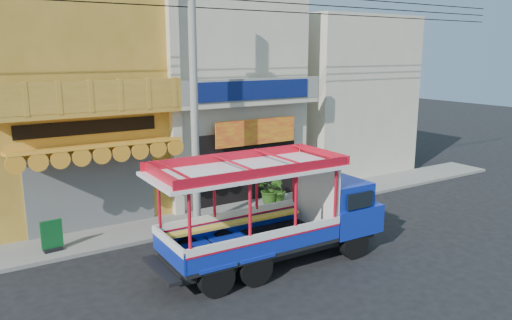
{
  "coord_description": "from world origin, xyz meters",
  "views": [
    {
      "loc": [
        -8.02,
        -11.42,
        5.95
      ],
      "look_at": [
        0.87,
        2.5,
        2.35
      ],
      "focal_mm": 35.0,
      "sensor_mm": 36.0,
      "label": 1
    }
  ],
  "objects_px": {
    "utility_pole": "(198,81)",
    "potted_plant_a": "(269,189)",
    "green_sign": "(52,238)",
    "songthaew_truck": "(287,210)",
    "potted_plant_b": "(278,190)",
    "potted_plant_c": "(328,180)"
  },
  "relations": [
    {
      "from": "songthaew_truck",
      "to": "green_sign",
      "type": "distance_m",
      "value": 7.03
    },
    {
      "from": "green_sign",
      "to": "potted_plant_a",
      "type": "height_order",
      "value": "potted_plant_a"
    },
    {
      "from": "potted_plant_b",
      "to": "potted_plant_c",
      "type": "distance_m",
      "value": 2.54
    },
    {
      "from": "songthaew_truck",
      "to": "potted_plant_a",
      "type": "height_order",
      "value": "songthaew_truck"
    },
    {
      "from": "songthaew_truck",
      "to": "potted_plant_a",
      "type": "xyz_separation_m",
      "value": [
        2.53,
        4.64,
        -0.84
      ]
    },
    {
      "from": "green_sign",
      "to": "potted_plant_c",
      "type": "height_order",
      "value": "potted_plant_c"
    },
    {
      "from": "songthaew_truck",
      "to": "green_sign",
      "type": "relative_size",
      "value": 7.14
    },
    {
      "from": "utility_pole",
      "to": "green_sign",
      "type": "height_order",
      "value": "utility_pole"
    },
    {
      "from": "songthaew_truck",
      "to": "potted_plant_b",
      "type": "distance_m",
      "value": 5.34
    },
    {
      "from": "songthaew_truck",
      "to": "potted_plant_c",
      "type": "relative_size",
      "value": 6.04
    },
    {
      "from": "potted_plant_a",
      "to": "utility_pole",
      "type": "bearing_deg",
      "value": 142.97
    },
    {
      "from": "utility_pole",
      "to": "green_sign",
      "type": "xyz_separation_m",
      "value": [
        -4.76,
        0.34,
        -4.51
      ]
    },
    {
      "from": "potted_plant_a",
      "to": "potted_plant_c",
      "type": "height_order",
      "value": "potted_plant_a"
    },
    {
      "from": "utility_pole",
      "to": "potted_plant_a",
      "type": "distance_m",
      "value": 5.58
    },
    {
      "from": "songthaew_truck",
      "to": "green_sign",
      "type": "height_order",
      "value": "songthaew_truck"
    },
    {
      "from": "potted_plant_c",
      "to": "green_sign",
      "type": "bearing_deg",
      "value": -47.73
    },
    {
      "from": "songthaew_truck",
      "to": "potted_plant_b",
      "type": "bearing_deg",
      "value": 57.41
    },
    {
      "from": "green_sign",
      "to": "potted_plant_c",
      "type": "relative_size",
      "value": 0.85
    },
    {
      "from": "songthaew_truck",
      "to": "green_sign",
      "type": "xyz_separation_m",
      "value": [
        -5.63,
        4.1,
        -1.0
      ]
    },
    {
      "from": "green_sign",
      "to": "potted_plant_b",
      "type": "relative_size",
      "value": 0.9
    },
    {
      "from": "songthaew_truck",
      "to": "potted_plant_c",
      "type": "height_order",
      "value": "songthaew_truck"
    },
    {
      "from": "potted_plant_b",
      "to": "potted_plant_c",
      "type": "height_order",
      "value": "potted_plant_c"
    }
  ]
}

